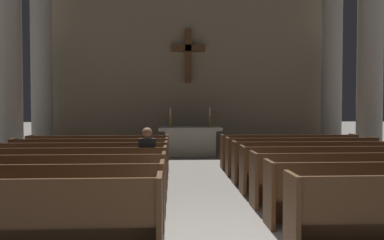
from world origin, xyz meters
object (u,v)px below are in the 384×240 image
Objects in this scene: pew_left_row_3 at (50,182)px; pew_right_row_4 at (336,169)px; column_left_fourth at (42,69)px; pew_right_row_7 at (289,151)px; altar at (190,140)px; pew_right_row_3 at (362,179)px; column_right_third at (370,62)px; pew_left_row_7 at (99,152)px; lone_worshipper at (148,159)px; pew_left_row_2 at (26,197)px; candlestick_left at (170,121)px; candlestick_right at (210,121)px; pew_left_row_6 at (91,157)px; pew_right_row_5 at (316,162)px; pew_left_row_4 at (68,171)px; pew_left_row_5 at (81,163)px; column_right_fourth at (332,71)px; pew_right_row_6 at (301,156)px.

pew_left_row_3 is 1.00× the size of pew_right_row_4.
pew_left_row_3 is 8.57m from column_left_fourth.
pew_right_row_7 is (5.25, 4.14, 0.00)m from pew_left_row_3.
pew_right_row_3 is at bearing -69.75° from altar.
column_right_third reaches higher than altar.
lone_worshipper is at bearing -63.58° from pew_left_row_7.
pew_left_row_2 is 0.60× the size of column_left_fourth.
candlestick_left reaches higher than lone_worshipper.
pew_left_row_2 is 8.84m from candlestick_right.
pew_left_row_6 is 6.10m from pew_right_row_3.
pew_left_row_3 is 1.88m from lone_worshipper.
pew_right_row_5 is at bearing -133.46° from column_right_third.
column_left_fourth is 2.86× the size of altar.
pew_left_row_4 is at bearing -107.57° from candlestick_left.
pew_right_row_3 is 1.04m from pew_right_row_4.
lone_worshipper is (-6.43, -3.85, -2.37)m from column_right_third.
column_left_fourth reaches higher than pew_left_row_5.
pew_left_row_2 is 2.07m from pew_left_row_4.
pew_right_row_6 is at bearing -120.45° from column_right_fourth.
pew_left_row_2 is at bearing -158.48° from pew_right_row_4.
pew_right_row_5 is 5.51× the size of candlestick_left.
pew_left_row_2 is 1.04m from pew_left_row_3.
lone_worshipper is at bearing 163.93° from pew_right_row_3.
pew_left_row_5 is 1.72× the size of altar.
pew_left_row_7 is 6.69m from pew_right_row_3.
pew_right_row_4 is (5.25, 1.04, 0.00)m from pew_left_row_3.
candlestick_left reaches higher than pew_right_row_5.
pew_right_row_5 is at bearing -35.31° from column_left_fourth.
column_left_fourth is at bearing 165.37° from column_right_third.
column_right_fourth is (7.96, 3.57, 2.59)m from pew_left_row_7.
candlestick_right is (3.33, 5.05, 0.75)m from pew_left_row_5.
pew_right_row_7 is 4.83m from lone_worshipper.
column_right_fourth is at bearing 52.82° from pew_right_row_7.
pew_left_row_2 is 1.00× the size of pew_left_row_7.
altar is 6.15m from lone_worshipper.
pew_right_row_4 is 0.60× the size of column_left_fourth.
pew_right_row_6 is at bearing -11.15° from pew_left_row_7.
altar is at bearing 66.65° from pew_left_row_4.
pew_left_row_2 is at bearing -135.42° from pew_right_row_7.
column_right_fourth reaches higher than pew_left_row_2.
pew_right_row_4 is 5.40m from column_right_third.
column_left_fourth and column_right_fourth have the same top height.
pew_left_row_7 is 5.25m from pew_right_row_7.
altar is 3.20× the size of candlestick_left.
altar is at bearing 113.35° from pew_right_row_4.
pew_left_row_2 is at bearing -141.75° from pew_right_row_6.
altar is (2.63, 5.05, 0.06)m from pew_left_row_5.
pew_right_row_6 is 0.60× the size of column_right_third.
lone_worshipper is (-3.73, -1.00, 0.22)m from pew_right_row_5.
pew_left_row_2 is 1.00× the size of pew_right_row_4.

